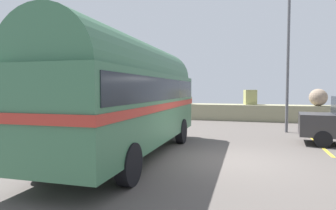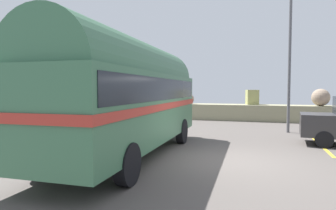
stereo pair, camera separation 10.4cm
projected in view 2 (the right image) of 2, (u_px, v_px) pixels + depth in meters
The scene contains 4 objects.
ground at pixel (232, 161), 8.56m from camera, with size 32.00×26.00×0.02m.
breakwater at pixel (251, 110), 19.70m from camera, with size 31.36×2.03×2.47m.
vintage_coach at pixel (129, 92), 9.04m from camera, with size 2.70×8.66×3.70m.
lamp_post at pixel (288, 51), 13.94m from camera, with size 1.15×0.60×7.23m.
Camera 2 is at (0.75, -8.63, 2.15)m, focal length 30.74 mm.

